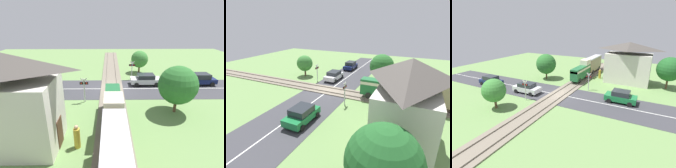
% 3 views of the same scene
% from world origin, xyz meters
% --- Properties ---
extents(ground_plane, '(60.00, 60.00, 0.00)m').
position_xyz_m(ground_plane, '(0.00, 0.00, 0.00)').
color(ground_plane, '#66894C').
extents(road_surface, '(48.00, 6.40, 0.02)m').
position_xyz_m(road_surface, '(0.00, 0.00, 0.01)').
color(road_surface, '#38383D').
rests_on(road_surface, ground_plane).
extents(track_bed, '(2.80, 48.00, 0.24)m').
position_xyz_m(track_bed, '(0.00, 0.00, 0.07)').
color(track_bed, '#756B5B').
rests_on(track_bed, ground_plane).
extents(train, '(1.58, 12.89, 3.18)m').
position_xyz_m(train, '(0.00, 11.30, 1.86)').
color(train, '#1E6033').
rests_on(train, track_bed).
extents(car_near_crossing, '(4.01, 1.95, 1.47)m').
position_xyz_m(car_near_crossing, '(-4.54, -1.44, 0.77)').
color(car_near_crossing, silver).
rests_on(car_near_crossing, ground_plane).
extents(car_far_side, '(3.81, 1.97, 1.56)m').
position_xyz_m(car_far_side, '(8.06, 1.44, 0.81)').
color(car_far_side, '#197038').
rests_on(car_far_side, ground_plane).
extents(car_behind_queue, '(3.89, 1.87, 1.54)m').
position_xyz_m(car_behind_queue, '(-11.95, -1.44, 0.80)').
color(car_behind_queue, '#141E4C').
rests_on(car_behind_queue, ground_plane).
extents(crossing_signal_west_approach, '(0.90, 0.18, 2.74)m').
position_xyz_m(crossing_signal_west_approach, '(-2.94, -3.62, 1.77)').
color(crossing_signal_west_approach, '#B7B7B7').
rests_on(crossing_signal_west_approach, ground_plane).
extents(crossing_signal_east_approach, '(0.90, 0.18, 2.74)m').
position_xyz_m(crossing_signal_east_approach, '(2.94, 3.62, 1.77)').
color(crossing_signal_east_approach, '#B7B7B7').
rests_on(crossing_signal_east_approach, ground_plane).
extents(station_building, '(7.56, 4.15, 6.76)m').
position_xyz_m(station_building, '(7.27, 10.35, 3.29)').
color(station_building, beige).
rests_on(station_building, ground_plane).
extents(pedestrian_by_station, '(0.44, 0.44, 1.79)m').
position_xyz_m(pedestrian_by_station, '(2.54, 10.66, 0.81)').
color(pedestrian_by_station, gold).
rests_on(pedestrian_by_station, ground_plane).
extents(tree_by_station, '(3.59, 3.59, 4.89)m').
position_xyz_m(tree_by_station, '(13.27, 9.88, 3.10)').
color(tree_by_station, brown).
rests_on(tree_by_station, ground_plane).
extents(tree_roadside_hedge, '(3.56, 3.56, 4.53)m').
position_xyz_m(tree_roadside_hedge, '(-5.96, 5.81, 2.74)').
color(tree_roadside_hedge, brown).
rests_on(tree_roadside_hedge, ground_plane).
extents(tree_beyond_track, '(2.71, 2.71, 3.57)m').
position_xyz_m(tree_beyond_track, '(-4.56, -7.08, 2.21)').
color(tree_beyond_track, brown).
rests_on(tree_beyond_track, ground_plane).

